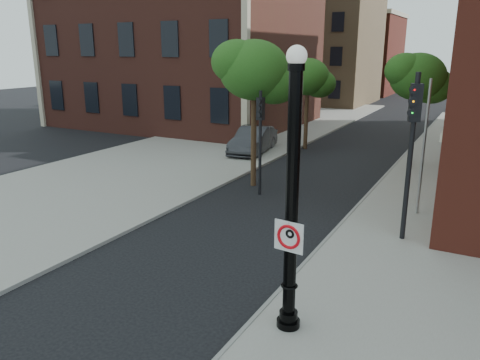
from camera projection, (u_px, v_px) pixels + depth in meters
The scene contains 16 objects.
ground at pixel (175, 303), 11.24m from camera, with size 120.00×120.00×0.00m, color black.
sidewalk_right at pixel (473, 216), 16.96m from camera, with size 8.00×60.00×0.12m, color gray.
sidewalk_left at pixel (225, 141), 30.59m from camera, with size 10.00×50.00×0.12m, color gray.
curb_edge at pixel (364, 200), 18.76m from camera, with size 0.10×60.00×0.14m, color gray.
victorian_building at pixel (185, 11), 36.51m from camera, with size 18.60×14.60×17.95m.
bg_building_tan_a at pixel (318, 48), 52.39m from camera, with size 12.00×12.00×12.00m, color olive.
bg_building_red at pixel (351, 56), 64.52m from camera, with size 12.00×12.00×10.00m, color #5F2316.
lamppost at pixel (292, 211), 9.41m from camera, with size 0.51×0.51×5.97m.
no_parking_sign at pixel (289, 236), 9.40m from camera, with size 0.65×0.11×0.65m.
parked_car at pixel (253, 140), 27.21m from camera, with size 1.64×4.70×1.55m, color #2A2B2F.
traffic_signal_left at pixel (260, 126), 18.86m from camera, with size 0.28×0.36×4.31m.
traffic_signal_right at pixel (412, 131), 13.87m from camera, with size 0.41×0.46×5.26m.
utility_pole at pixel (423, 150), 16.45m from camera, with size 0.10×0.10×4.94m, color #999999.
street_tree_a at pixel (256, 72), 19.66m from camera, with size 3.50×3.16×6.30m.
street_tree_b at pixel (309, 78), 27.55m from camera, with size 3.00×2.71×5.40m.
street_tree_c at pixel (419, 78), 22.76m from camera, with size 3.19×2.88×5.74m.
Camera 1 is at (6.15, -8.07, 5.90)m, focal length 35.00 mm.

